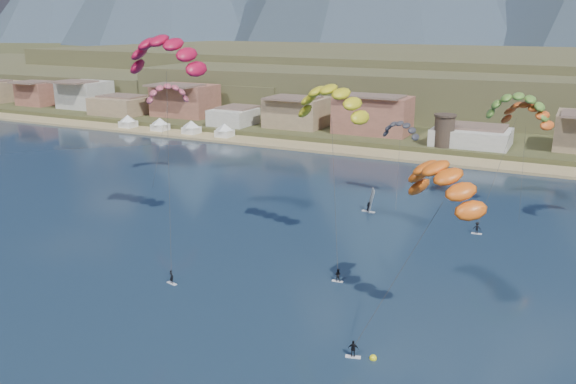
% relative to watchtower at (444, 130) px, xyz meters
% --- Properties ---
extents(ground, '(2400.00, 2400.00, 0.00)m').
position_rel_watchtower_xyz_m(ground, '(-5.00, -114.00, -6.37)').
color(ground, black).
rests_on(ground, ground).
extents(beach, '(2200.00, 12.00, 0.90)m').
position_rel_watchtower_xyz_m(beach, '(-5.00, -8.00, -6.12)').
color(beach, tan).
rests_on(beach, ground).
extents(land, '(2200.00, 900.00, 4.00)m').
position_rel_watchtower_xyz_m(land, '(-5.00, 446.00, -6.37)').
color(land, brown).
rests_on(land, ground).
extents(foothills, '(940.00, 210.00, 18.00)m').
position_rel_watchtower_xyz_m(foothills, '(17.39, 118.47, 2.71)').
color(foothills, brown).
rests_on(foothills, ground).
extents(town, '(400.00, 24.00, 12.00)m').
position_rel_watchtower_xyz_m(town, '(-45.00, 8.00, 1.63)').
color(town, silver).
rests_on(town, ground).
extents(watchtower, '(5.82, 5.82, 8.60)m').
position_rel_watchtower_xyz_m(watchtower, '(0.00, 0.00, 0.00)').
color(watchtower, '#47382D').
rests_on(watchtower, ground).
extents(beach_tents, '(43.40, 6.40, 5.00)m').
position_rel_watchtower_xyz_m(beach_tents, '(-81.25, -8.00, -2.66)').
color(beach_tents, white).
rests_on(beach_tents, ground).
extents(kitesurfer_red, '(17.48, 17.42, 34.64)m').
position_rel_watchtower_xyz_m(kitesurfer_red, '(-24.60, -83.31, 23.43)').
color(kitesurfer_red, silver).
rests_on(kitesurfer_red, ground).
extents(kitesurfer_yellow, '(12.55, 13.71, 26.67)m').
position_rel_watchtower_xyz_m(kitesurfer_yellow, '(-0.40, -77.23, 16.95)').
color(kitesurfer_yellow, silver).
rests_on(kitesurfer_yellow, ground).
extents(kitesurfer_orange, '(12.65, 17.23, 21.85)m').
position_rel_watchtower_xyz_m(kitesurfer_orange, '(19.14, -92.66, 11.20)').
color(kitesurfer_orange, silver).
rests_on(kitesurfer_orange, ground).
extents(kitesurfer_green, '(11.05, 17.07, 24.49)m').
position_rel_watchtower_xyz_m(kitesurfer_green, '(21.42, -45.02, 13.64)').
color(kitesurfer_green, silver).
rests_on(kitesurfer_green, ground).
extents(distant_kite_pink, '(9.17, 9.05, 22.52)m').
position_rel_watchtower_xyz_m(distant_kite_pink, '(-47.93, -53.42, 13.32)').
color(distant_kite_pink, '#262626').
rests_on(distant_kite_pink, ground).
extents(distant_kite_dark, '(7.99, 6.08, 17.12)m').
position_rel_watchtower_xyz_m(distant_kite_dark, '(1.03, -45.82, 8.02)').
color(distant_kite_dark, '#262626').
rests_on(distant_kite_dark, ground).
extents(distant_kite_orange, '(10.86, 8.80, 21.85)m').
position_rel_watchtower_xyz_m(distant_kite_orange, '(22.98, -43.20, 12.35)').
color(distant_kite_orange, '#262626').
rests_on(distant_kite_orange, ground).
extents(windsurfer, '(2.54, 2.78, 4.38)m').
position_rel_watchtower_xyz_m(windsurfer, '(-1.17, -56.12, -4.98)').
color(windsurfer, silver).
rests_on(windsurfer, ground).
extents(buoy, '(0.76, 0.76, 0.76)m').
position_rel_watchtower_xyz_m(buoy, '(15.32, -103.03, -6.24)').
color(buoy, '#FFF41A').
rests_on(buoy, ground).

